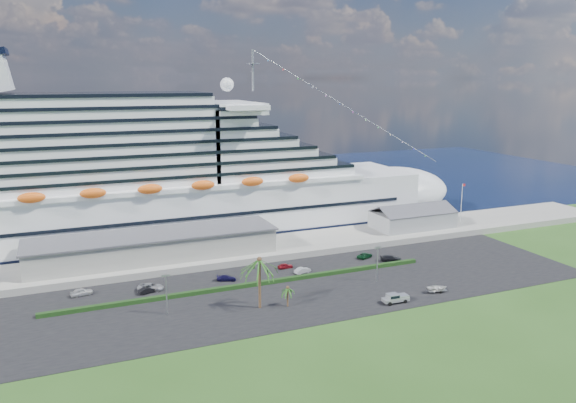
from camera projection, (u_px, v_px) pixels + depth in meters
name	position (u px, v px, depth m)	size (l,w,h in m)	color
ground	(313.00, 308.00, 114.26)	(420.00, 420.00, 0.00)	#264A18
asphalt_lot	(292.00, 289.00, 124.15)	(140.00, 38.00, 0.12)	black
wharf	(249.00, 250.00, 150.11)	(240.00, 20.00, 1.80)	gray
water	(179.00, 192.00, 231.40)	(420.00, 160.00, 0.02)	black
cruise_ship	(150.00, 182.00, 160.23)	(191.00, 38.00, 54.00)	silver
terminal_building	(154.00, 245.00, 139.81)	(61.00, 15.00, 6.30)	gray
port_shed	(413.00, 219.00, 168.94)	(24.00, 12.31, 7.37)	gray
flagpole	(462.00, 201.00, 174.91)	(1.08, 0.16, 12.00)	silver
hedge	(250.00, 285.00, 125.54)	(88.00, 1.10, 0.90)	black
lamp_post_left	(166.00, 289.00, 109.77)	(1.60, 0.35, 8.27)	gray
lamp_post_right	(377.00, 260.00, 127.85)	(1.60, 0.35, 8.27)	gray
palm_tall	(259.00, 265.00, 112.12)	(8.82, 8.82, 11.13)	#47301E
palm_short	(288.00, 290.00, 114.03)	(3.53, 3.53, 4.56)	#47301E
parked_car_0	(82.00, 292.00, 120.35)	(1.87, 4.64, 1.58)	#B4B4B6
parked_car_1	(147.00, 290.00, 121.71)	(1.40, 4.00, 1.32)	black
parked_car_2	(151.00, 287.00, 123.24)	(2.58, 5.60, 1.56)	#9799A0
parked_car_3	(226.00, 278.00, 129.17)	(1.81, 4.46, 1.30)	#15113B
parked_car_4	(285.00, 266.00, 137.54)	(1.52, 3.77, 1.29)	maroon
parked_car_5	(302.00, 270.00, 134.21)	(1.48, 4.23, 1.39)	silver
parked_car_6	(365.00, 256.00, 145.57)	(2.16, 4.69, 1.30)	#0E381C
parked_car_7	(391.00, 258.00, 142.91)	(2.15, 5.29, 1.54)	black
pickup_truck	(395.00, 298.00, 116.37)	(5.78, 2.31, 2.02)	black
boat_trailer	(437.00, 288.00, 122.02)	(5.47, 4.03, 1.52)	gray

